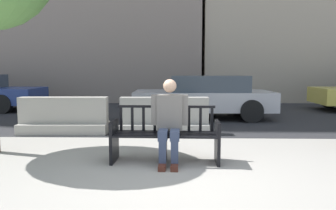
# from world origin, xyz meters

# --- Properties ---
(ground_plane) EXTENTS (200.00, 200.00, 0.00)m
(ground_plane) POSITION_xyz_m (0.00, 0.00, 0.00)
(ground_plane) COLOR gray
(street_asphalt) EXTENTS (120.00, 12.00, 0.01)m
(street_asphalt) POSITION_xyz_m (0.00, 8.70, 0.00)
(street_asphalt) COLOR #28282B
(street_asphalt) RESTS_ON ground
(street_bench) EXTENTS (1.70, 0.57, 0.88)m
(street_bench) POSITION_xyz_m (-0.20, 0.89, 0.40)
(street_bench) COLOR black
(street_bench) RESTS_ON ground
(seated_person) EXTENTS (0.58, 0.73, 1.31)m
(seated_person) POSITION_xyz_m (-0.13, 0.83, 0.69)
(seated_person) COLOR #66605B
(seated_person) RESTS_ON ground
(jersey_barrier_centre) EXTENTS (2.02, 0.74, 0.84)m
(jersey_barrier_centre) POSITION_xyz_m (-0.30, 3.18, 0.34)
(jersey_barrier_centre) COLOR gray
(jersey_barrier_centre) RESTS_ON ground
(jersey_barrier_left) EXTENTS (2.02, 0.75, 0.84)m
(jersey_barrier_left) POSITION_xyz_m (-2.61, 3.16, 0.34)
(jersey_barrier_left) COLOR #9E998E
(jersey_barrier_left) RESTS_ON ground
(car_sedan_far) EXTENTS (4.12, 1.96, 1.29)m
(car_sedan_far) POSITION_xyz_m (0.81, 5.64, 0.67)
(car_sedan_far) COLOR #B7B7BC
(car_sedan_far) RESTS_ON ground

